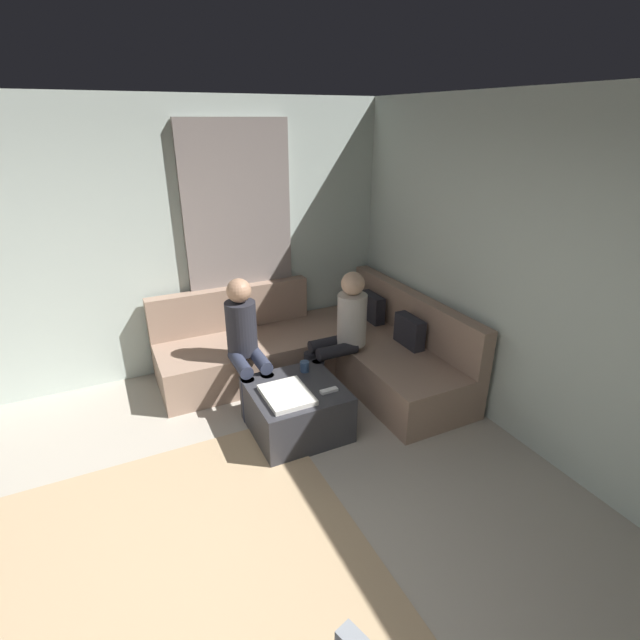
% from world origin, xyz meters
% --- Properties ---
extents(ground_plane, '(6.00, 6.00, 0.10)m').
position_xyz_m(ground_plane, '(0.00, 0.00, -0.05)').
color(ground_plane, '#B2A899').
extents(wall_back, '(6.00, 0.12, 2.70)m').
position_xyz_m(wall_back, '(0.00, 2.94, 1.35)').
color(wall_back, silver).
rests_on(wall_back, ground_plane).
extents(wall_left, '(0.12, 6.00, 2.70)m').
position_xyz_m(wall_left, '(-2.94, 0.00, 1.35)').
color(wall_left, silver).
rests_on(wall_left, ground_plane).
extents(curtain_panel, '(0.06, 1.10, 2.50)m').
position_xyz_m(curtain_panel, '(-2.84, 1.30, 1.25)').
color(curtain_panel, gray).
rests_on(curtain_panel, ground_plane).
extents(area_rug, '(2.60, 2.20, 0.01)m').
position_xyz_m(area_rug, '(-0.20, 0.10, 0.01)').
color(area_rug, tan).
rests_on(area_rug, ground_plane).
extents(sectional_couch, '(2.10, 2.55, 0.87)m').
position_xyz_m(sectional_couch, '(-2.08, 1.88, 0.28)').
color(sectional_couch, '#9E7F6B').
rests_on(sectional_couch, ground_plane).
extents(ottoman, '(0.76, 0.76, 0.42)m').
position_xyz_m(ottoman, '(-1.33, 1.26, 0.21)').
color(ottoman, '#333338').
rests_on(ottoman, ground_plane).
extents(folded_blanket, '(0.44, 0.36, 0.04)m').
position_xyz_m(folded_blanket, '(-1.23, 1.14, 0.44)').
color(folded_blanket, white).
rests_on(folded_blanket, ottoman).
extents(coffee_mug, '(0.08, 0.08, 0.10)m').
position_xyz_m(coffee_mug, '(-1.55, 1.44, 0.47)').
color(coffee_mug, '#334C72').
rests_on(coffee_mug, ottoman).
extents(game_remote, '(0.05, 0.15, 0.02)m').
position_xyz_m(game_remote, '(-1.15, 1.48, 0.43)').
color(game_remote, white).
rests_on(game_remote, ottoman).
extents(person_on_couch_back, '(0.30, 0.60, 1.20)m').
position_xyz_m(person_on_couch_back, '(-1.76, 1.93, 0.66)').
color(person_on_couch_back, black).
rests_on(person_on_couch_back, ground_plane).
extents(person_on_couch_side, '(0.60, 0.30, 1.20)m').
position_xyz_m(person_on_couch_side, '(-1.93, 1.03, 0.66)').
color(person_on_couch_side, '#2D3347').
rests_on(person_on_couch_side, ground_plane).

